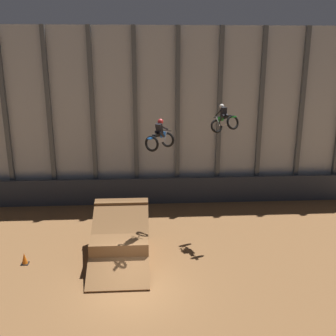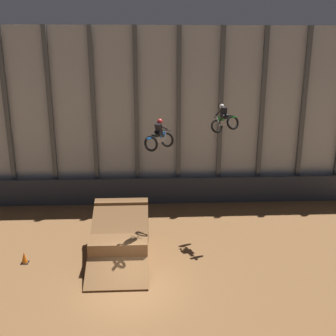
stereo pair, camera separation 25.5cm
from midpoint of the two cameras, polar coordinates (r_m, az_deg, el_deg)
name	(u,v)px [view 2 (the right image)]	position (r m, az deg, el deg)	size (l,w,h in m)	color
ground_plane	(132,290)	(17.70, -4.80, -17.29)	(60.00, 60.00, 0.00)	brown
arena_back_wall	(137,118)	(26.12, -4.31, 7.30)	(32.00, 0.40, 11.53)	#ADB2B7
lower_barrier	(138,191)	(26.62, -4.13, -3.36)	(31.36, 0.20, 1.78)	#2D333D
dirt_ramp	(121,238)	(20.20, -6.54, -10.09)	(2.79, 5.03, 2.52)	brown
rider_bike_left_air	(159,137)	(18.34, -0.88, 4.54)	(1.47, 1.69, 1.47)	black
rider_bike_right_air	(224,120)	(20.59, 8.49, 6.89)	(1.38, 1.81, 1.62)	black
traffic_cone_near_ramp	(24,258)	(20.66, -19.79, -12.16)	(0.36, 0.36, 0.58)	black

